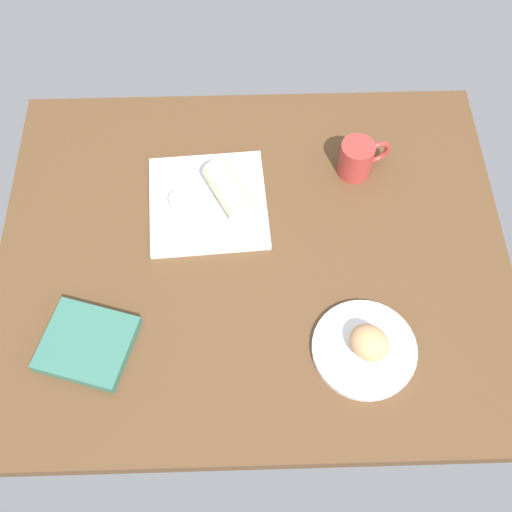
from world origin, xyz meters
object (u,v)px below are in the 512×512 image
Objects in this scene: book_stack at (87,344)px; round_plate at (364,349)px; square_plate at (208,203)px; breakfast_wrap at (228,189)px; scone_pastry at (369,343)px; sauce_cup at (181,201)px; coffee_mug at (358,158)px.

round_plate is at bearing -2.53° from book_stack.
square_plate is 1.94× the size of breakfast_wrap.
round_plate is 3.54cm from scone_pastry.
scone_pastry is 0.60× the size of breakfast_wrap.
breakfast_wrap is 0.64× the size of book_stack.
sauce_cup is at bearing 137.19° from scone_pastry.
book_stack reaches higher than round_plate.
scone_pastry is 0.66× the size of coffee_mug.
coffee_mug is (2.94, 44.26, 3.91)cm from round_plate.
sauce_cup is 36.80cm from book_stack.
coffee_mug is at bearing 167.83° from breakfast_wrap.
round_plate is 54.74cm from book_stack.
sauce_cup is 0.25× the size of book_stack.
round_plate is 1.56× the size of breakfast_wrap.
square_plate is 6.05cm from breakfast_wrap.
square_plate is at bearing -165.72° from coffee_mug.
book_stack is (-23.51, -33.16, 0.44)cm from square_plate.
book_stack is at bearing -118.87° from sauce_cup.
square_plate is 1.24× the size of book_stack.
book_stack is (-54.68, 2.42, 0.54)cm from round_plate.
square_plate is 4.97× the size of sauce_cup.
square_plate is at bearing 131.22° from round_plate.
scone_pastry is 50.95cm from sauce_cup.
sauce_cup reaches higher than round_plate.
round_plate is at bearing -43.14° from sauce_cup.
coffee_mug reaches higher than sauce_cup.
sauce_cup is (-37.37, 34.62, -1.17)cm from scone_pastry.
round_plate is 44.53cm from coffee_mug.
coffee_mug reaches higher than scone_pastry.
scone_pastry is 44.34cm from coffee_mug.
scone_pastry reaches higher than square_plate.
sauce_cup is (-36.93, 34.61, 2.34)cm from round_plate.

